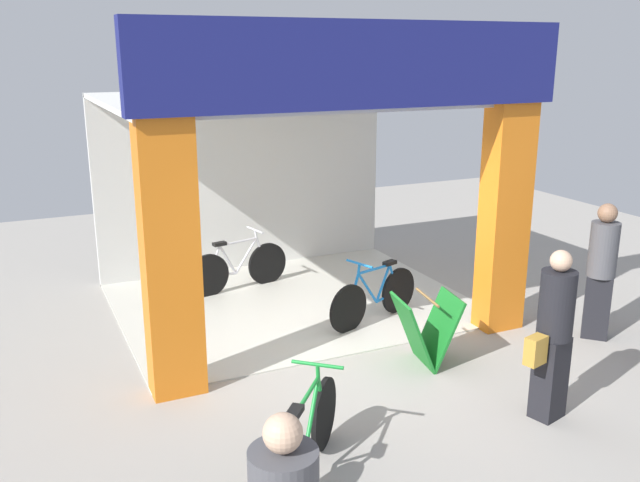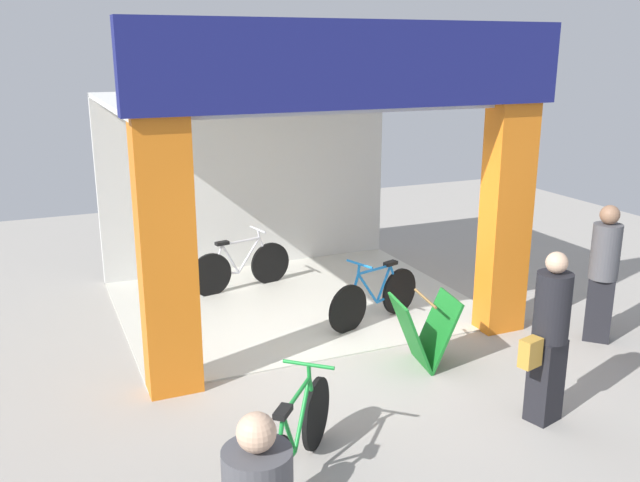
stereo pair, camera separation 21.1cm
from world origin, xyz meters
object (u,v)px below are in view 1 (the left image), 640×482
(pedestrian_3, at_px, (553,334))
(sandwich_board_sign, at_px, (426,330))
(bicycle_inside_1, at_px, (375,297))
(pedestrian_1, at_px, (601,269))
(bicycle_parked_0, at_px, (307,440))
(bicycle_inside_0, at_px, (238,267))

(pedestrian_3, bearing_deg, sandwich_board_sign, 105.74)
(bicycle_inside_1, xyz_separation_m, sandwich_board_sign, (-0.08, -1.32, 0.05))
(pedestrian_1, distance_m, pedestrian_3, 2.29)
(sandwich_board_sign, relative_size, pedestrian_3, 0.48)
(bicycle_inside_1, distance_m, sandwich_board_sign, 1.33)
(bicycle_parked_0, xyz_separation_m, sandwich_board_sign, (2.10, 1.44, 0.04))
(bicycle_inside_1, distance_m, bicycle_parked_0, 3.52)
(pedestrian_1, xyz_separation_m, pedestrian_3, (-1.92, -1.25, -0.01))
(bicycle_parked_0, xyz_separation_m, pedestrian_3, (2.52, -0.06, 0.50))
(sandwich_board_sign, bearing_deg, pedestrian_3, -74.26)
(bicycle_inside_0, height_order, sandwich_board_sign, bicycle_inside_0)
(bicycle_inside_1, bearing_deg, bicycle_parked_0, -128.35)
(pedestrian_1, height_order, pedestrian_3, pedestrian_1)
(pedestrian_1, relative_size, pedestrian_3, 1.00)
(bicycle_parked_0, bearing_deg, sandwich_board_sign, 34.33)
(bicycle_inside_1, xyz_separation_m, pedestrian_3, (0.34, -2.82, 0.51))
(bicycle_parked_0, xyz_separation_m, pedestrian_1, (4.44, 1.19, 0.52))
(sandwich_board_sign, height_order, pedestrian_3, pedestrian_3)
(bicycle_inside_0, bearing_deg, pedestrian_1, -45.12)
(bicycle_inside_1, relative_size, pedestrian_1, 0.90)
(sandwich_board_sign, height_order, pedestrian_1, pedestrian_1)
(bicycle_inside_0, distance_m, pedestrian_1, 4.96)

